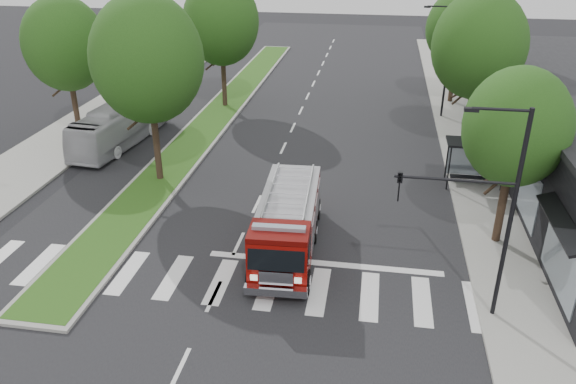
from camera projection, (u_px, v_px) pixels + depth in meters
name	position (u px, v px, depth m)	size (l,w,h in m)	color
ground	(239.00, 244.00, 25.41)	(140.00, 140.00, 0.00)	black
sidewalk_right	(490.00, 172.00, 32.44)	(5.00, 80.00, 0.15)	gray
sidewalk_left	(58.00, 145.00, 36.37)	(5.00, 80.00, 0.15)	gray
median	(218.00, 114.00, 42.23)	(3.00, 50.00, 0.15)	gray
bus_shelter	(476.00, 151.00, 30.12)	(3.20, 1.60, 2.61)	black
tree_right_near	(516.00, 128.00, 23.11)	(4.40, 4.40, 8.05)	black
tree_right_mid	(479.00, 46.00, 33.33)	(5.60, 5.60, 9.72)	black
tree_right_far	(459.00, 28.00, 42.49)	(5.00, 5.00, 8.73)	black
tree_median_near	(147.00, 59.00, 28.64)	(5.80, 5.80, 10.16)	black
tree_median_far	(221.00, 22.00, 41.21)	(5.60, 5.60, 9.72)	black
tree_left_mid	(65.00, 44.00, 35.41)	(5.20, 5.20, 9.16)	black
streetlight_right_near	(486.00, 202.00, 18.87)	(4.08, 0.22, 8.00)	black
streetlight_right_far	(446.00, 57.00, 39.70)	(2.11, 0.20, 8.00)	black
fire_engine	(288.00, 223.00, 24.38)	(2.81, 8.13, 2.78)	#510604
city_bus	(122.00, 124.00, 36.31)	(2.23, 9.54, 2.66)	#B2B2B7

